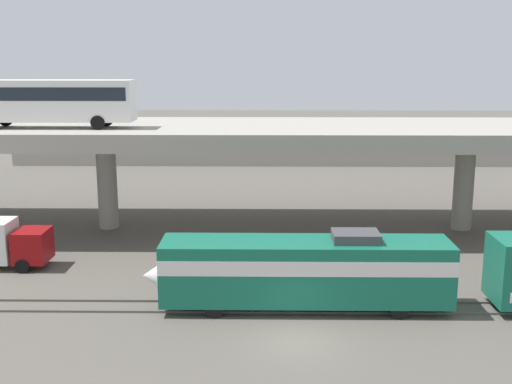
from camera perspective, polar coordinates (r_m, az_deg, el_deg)
The scene contains 15 objects.
ground_plane at distance 30.53m, azimuth 3.70°, elevation -13.18°, with size 260.00×260.00×0.00m, color #565149.
rail_strip_near at distance 33.47m, azimuth 3.42°, elevation -10.72°, with size 110.00×0.12×0.12m, color #59544C.
rail_strip_far at distance 34.85m, azimuth 3.31°, elevation -9.77°, with size 110.00×0.12×0.12m, color #59544C.
train_locomotive at distance 33.40m, azimuth 3.17°, elevation -6.85°, with size 16.01×3.04×4.18m.
highway_overpass at distance 47.96m, azimuth 2.63°, elevation 5.08°, with size 96.00×12.57×7.98m.
transit_bus_on_overpass at distance 48.00m, azimuth -18.03°, elevation 7.93°, with size 12.00×2.68×3.40m.
pier_parking_lot at distance 83.48m, azimuth 1.84°, elevation 3.67°, with size 64.32×13.67×1.69m, color #9E998E.
parked_car_0 at distance 87.53m, azimuth 13.99°, elevation 4.78°, with size 4.50×1.84×1.50m.
parked_car_1 at distance 86.70m, azimuth 3.10°, elevation 5.05°, with size 4.27×1.88×1.50m.
parked_car_2 at distance 83.97m, azimuth -15.19°, elevation 4.42°, with size 4.04×1.96×1.50m.
parked_car_3 at distance 83.17m, azimuth -1.04°, elevation 4.77°, with size 4.35×1.87×1.50m.
parked_car_4 at distance 84.34m, azimuth 6.32°, elevation 4.80°, with size 4.52×1.83×1.50m.
parked_car_5 at distance 82.83m, azimuth -6.40°, elevation 4.66°, with size 4.24×1.96×1.50m.
parked_car_6 at distance 82.30m, azimuth 11.93°, elevation 4.43°, with size 4.28×1.97×1.50m.
harbor_water at distance 106.39m, azimuth 1.62°, elevation 5.03°, with size 140.00×36.00×0.01m, color #2D5170.
Camera 1 is at (-1.53, -27.58, 13.00)m, focal length 44.67 mm.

